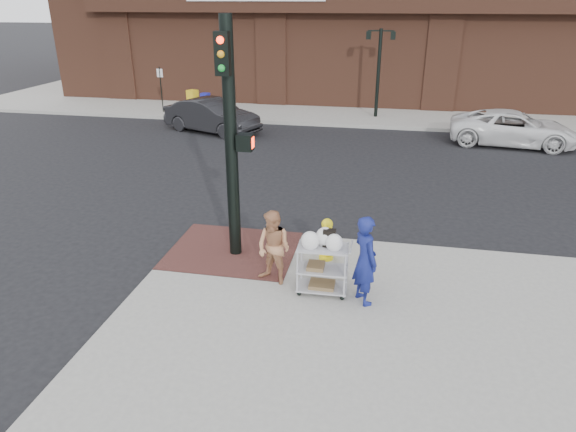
% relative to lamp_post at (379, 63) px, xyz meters
% --- Properties ---
extents(ground, '(220.00, 220.00, 0.00)m').
position_rel_lamp_post_xyz_m(ground, '(-2.00, -16.00, -2.62)').
color(ground, black).
rests_on(ground, ground).
extents(sidewalk_far, '(65.00, 36.00, 0.15)m').
position_rel_lamp_post_xyz_m(sidewalk_far, '(10.50, 16.00, -2.54)').
color(sidewalk_far, gray).
rests_on(sidewalk_far, ground).
extents(brick_curb_ramp, '(2.80, 2.40, 0.01)m').
position_rel_lamp_post_xyz_m(brick_curb_ramp, '(-2.60, -15.10, -2.46)').
color(brick_curb_ramp, '#492622').
rests_on(brick_curb_ramp, sidewalk_near).
extents(lamp_post, '(1.32, 0.22, 4.00)m').
position_rel_lamp_post_xyz_m(lamp_post, '(0.00, 0.00, 0.00)').
color(lamp_post, black).
rests_on(lamp_post, sidewalk_far).
extents(parking_sign, '(0.05, 0.05, 2.20)m').
position_rel_lamp_post_xyz_m(parking_sign, '(-10.50, -1.00, -1.37)').
color(parking_sign, black).
rests_on(parking_sign, sidewalk_far).
extents(traffic_signal_pole, '(0.61, 0.51, 5.00)m').
position_rel_lamp_post_xyz_m(traffic_signal_pole, '(-2.48, -15.23, 0.21)').
color(traffic_signal_pole, black).
rests_on(traffic_signal_pole, sidewalk_near).
extents(woman_blue, '(0.69, 0.75, 1.72)m').
position_rel_lamp_post_xyz_m(woman_blue, '(0.41, -16.65, -1.61)').
color(woman_blue, navy).
rests_on(woman_blue, sidewalk_near).
extents(pedestrian_tan, '(0.90, 0.82, 1.51)m').
position_rel_lamp_post_xyz_m(pedestrian_tan, '(-1.38, -16.28, -1.71)').
color(pedestrian_tan, tan).
rests_on(pedestrian_tan, sidewalk_near).
extents(sedan_dark, '(4.61, 3.01, 1.43)m').
position_rel_lamp_post_xyz_m(sedan_dark, '(-6.90, -3.98, -1.90)').
color(sedan_dark, black).
rests_on(sedan_dark, ground).
extents(minivan_white, '(5.07, 2.81, 1.34)m').
position_rel_lamp_post_xyz_m(minivan_white, '(5.51, -3.69, -1.95)').
color(minivan_white, white).
rests_on(minivan_white, ground).
extents(utility_cart, '(0.97, 0.56, 1.32)m').
position_rel_lamp_post_xyz_m(utility_cart, '(-0.38, -16.50, -1.87)').
color(utility_cart, '#A6A6AB').
rests_on(utility_cart, sidewalk_near).
extents(fire_hydrant, '(0.45, 0.31, 0.95)m').
position_rel_lamp_post_xyz_m(fire_hydrant, '(-0.48, -15.09, -1.99)').
color(fire_hydrant, yellow).
rests_on(fire_hydrant, sidewalk_near).
extents(newsbox_yellow, '(0.59, 0.57, 1.09)m').
position_rel_lamp_post_xyz_m(newsbox_yellow, '(-8.97, -0.78, -1.92)').
color(newsbox_yellow, yellow).
rests_on(newsbox_yellow, sidewalk_far).
extents(newsbox_blue, '(0.41, 0.38, 0.95)m').
position_rel_lamp_post_xyz_m(newsbox_blue, '(-8.35, -0.67, -1.99)').
color(newsbox_blue, '#1A20AE').
rests_on(newsbox_blue, sidewalk_far).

